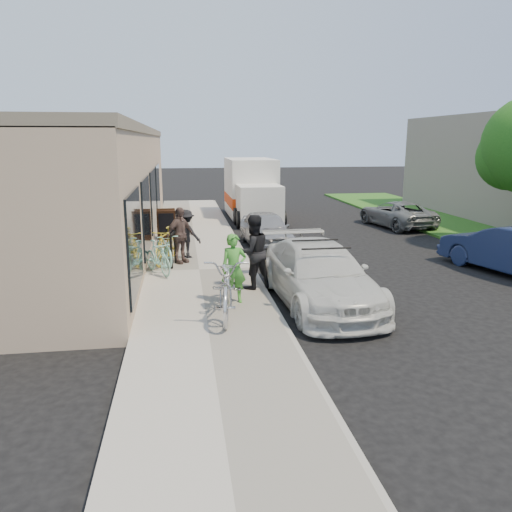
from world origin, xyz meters
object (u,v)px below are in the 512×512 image
man_standing (253,252)px  cruiser_bike_a (158,257)px  cruiser_bike_b (164,249)px  far_car_gray (396,214)px  cruiser_bike_c (166,246)px  bike_rack (173,246)px  moving_truck (252,192)px  far_car_blue (511,249)px  bystander_a (186,234)px  bystander_b (180,235)px  sedan_silver (266,229)px  sedan_white (319,275)px  woman_rider (234,269)px  sandwich_board (166,224)px  tandem_bike (228,284)px

man_standing → cruiser_bike_a: 3.01m
cruiser_bike_b → far_car_gray: bearing=15.1°
far_car_gray → cruiser_bike_c: (-9.95, -5.99, 0.11)m
far_car_gray → bike_rack: bearing=24.3°
moving_truck → far_car_blue: (5.93, -11.42, -0.57)m
far_car_blue → cruiser_bike_c: size_ratio=2.39×
bike_rack → cruiser_bike_b: bike_rack is taller
bystander_a → bystander_b: (-0.19, -0.70, 0.09)m
sedan_silver → far_car_gray: (6.44, 3.35, -0.06)m
sedan_white → woman_rider: (-2.00, -0.03, 0.23)m
sandwich_board → man_standing: 7.03m
sedan_silver → woman_rider: woman_rider is taller
woman_rider → cruiser_bike_c: bearing=109.3°
bystander_b → sandwich_board: bearing=56.3°
bike_rack → cruiser_bike_a: size_ratio=0.65×
far_car_blue → bystander_a: 9.64m
cruiser_bike_a → bystander_b: 1.38m
sedan_silver → sedan_white: bearing=-92.2°
sandwich_board → sedan_silver: bearing=-18.9°
far_car_gray → tandem_bike: (-8.52, -10.77, 0.24)m
sedan_white → far_car_gray: bearing=54.7°
woman_rider → cruiser_bike_b: woman_rider is taller
moving_truck → bystander_b: (-3.50, -9.37, -0.28)m
man_standing → bystander_a: (-1.60, 3.61, -0.16)m
moving_truck → bystander_a: size_ratio=3.87×
cruiser_bike_a → bystander_b: bystander_b is taller
sedan_silver → cruiser_bike_c: (-3.51, -2.64, 0.06)m
sandwich_board → far_car_gray: (10.02, 2.29, -0.15)m
moving_truck → woman_rider: 13.54m
sedan_silver → tandem_bike: size_ratio=1.47×
far_car_blue → man_standing: bearing=-9.1°
far_car_gray → cruiser_bike_c: size_ratio=2.30×
sedan_silver → moving_truck: size_ratio=0.63×
bike_rack → sedan_white: bearing=-46.5°
sedan_silver → far_car_blue: far_car_blue is taller
moving_truck → tandem_bike: 14.37m
sandwich_board → cruiser_bike_c: bearing=-91.2°
sedan_silver → far_car_blue: 7.91m
sedan_silver → cruiser_bike_c: bearing=-146.3°
cruiser_bike_b → moving_truck: bearing=51.1°
moving_truck → far_car_gray: size_ratio=1.43×
tandem_bike → bystander_a: bearing=105.2°
bike_rack → sandwich_board: bearing=94.2°
far_car_gray → man_standing: 11.81m
woman_rider → bystander_b: bystander_b is taller
sandwich_board → bystander_a: size_ratio=0.74×
woman_rider → sandwich_board: bearing=99.5°
bike_rack → cruiser_bike_b: size_ratio=0.57×
man_standing → bystander_b: (-1.80, 2.92, -0.08)m
cruiser_bike_c → bystander_b: size_ratio=1.06×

